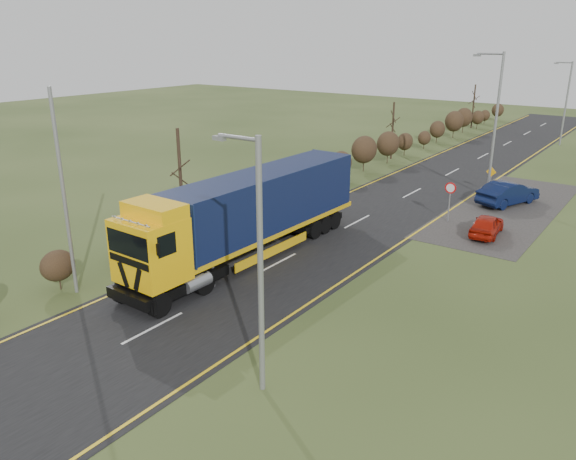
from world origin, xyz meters
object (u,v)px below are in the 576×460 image
(streetlight_near, at_px, (258,259))
(speed_sign, at_px, (450,194))
(lorry, at_px, (249,211))
(car_red_hatchback, at_px, (487,225))
(car_blue_sedan, at_px, (508,193))

(streetlight_near, distance_m, speed_sign, 20.08)
(lorry, bearing_deg, speed_sign, 63.53)
(lorry, distance_m, car_red_hatchback, 13.57)
(car_red_hatchback, height_order, car_blue_sedan, car_blue_sedan)
(car_red_hatchback, distance_m, streetlight_near, 19.17)
(streetlight_near, xyz_separation_m, speed_sign, (-1.32, 19.85, -2.70))
(lorry, bearing_deg, streetlight_near, -48.01)
(lorry, relative_size, streetlight_near, 1.92)
(car_red_hatchback, relative_size, streetlight_near, 0.43)
(lorry, relative_size, car_red_hatchback, 4.44)
(car_red_hatchback, xyz_separation_m, speed_sign, (-2.64, 1.11, 1.12))
(lorry, distance_m, car_blue_sedan, 19.05)
(car_blue_sedan, height_order, streetlight_near, streetlight_near)
(car_red_hatchback, bearing_deg, speed_sign, -28.03)
(car_red_hatchback, xyz_separation_m, streetlight_near, (-1.32, -18.74, 3.82))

